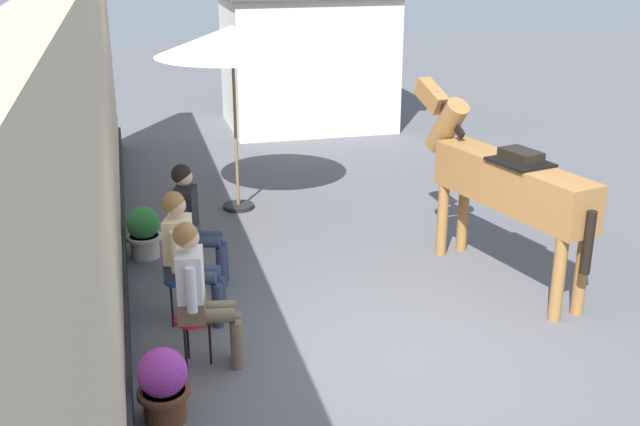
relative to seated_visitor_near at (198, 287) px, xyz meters
name	(u,v)px	position (x,y,z in m)	size (l,w,h in m)	color
ground_plane	(316,241)	(1.73, 2.67, -0.78)	(40.00, 40.00, 0.00)	#56565B
pub_facade_wall	(96,174)	(-0.82, 1.17, 0.76)	(0.34, 14.00, 3.40)	#CCB793
distant_cottage	(307,37)	(3.13, 8.97, 1.02)	(3.40, 2.60, 3.50)	silver
seated_visitor_near	(198,287)	(0.00, 0.00, 0.00)	(0.61, 0.48, 1.39)	red
seated_visitor_middle	(185,251)	(-0.04, 0.87, 0.00)	(0.61, 0.49, 1.39)	#194C99
seated_visitor_far	(192,218)	(0.11, 1.79, 0.00)	(0.61, 0.48, 1.39)	gold
saddled_horse_center	(504,181)	(3.47, 1.08, 0.38)	(0.98, 2.95, 2.06)	#9E6B38
flower_planter_inner_near	(163,384)	(-0.38, -0.79, -0.44)	(0.43, 0.43, 0.64)	brown
flower_planter_farthest	(144,231)	(-0.41, 2.68, -0.44)	(0.43, 0.43, 0.64)	beige
cafe_parasol	(232,42)	(0.96, 4.16, 1.59)	(2.10, 2.10, 2.58)	black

